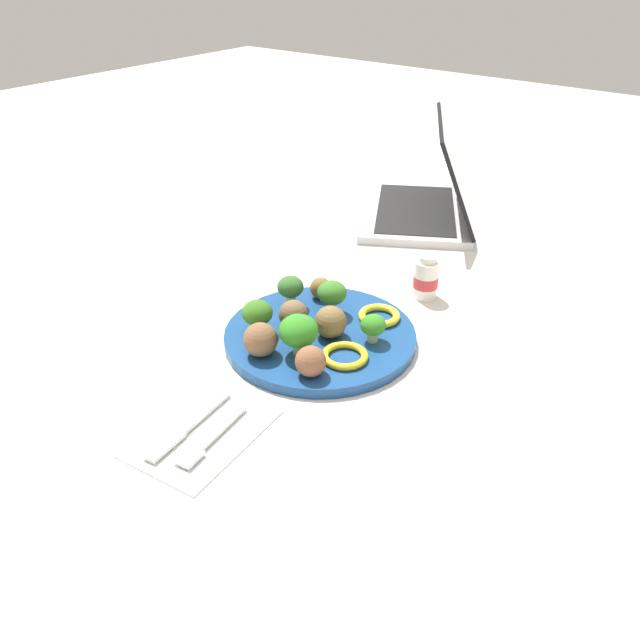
# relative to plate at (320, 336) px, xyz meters

# --- Properties ---
(ground_plane) EXTENTS (4.00, 4.00, 0.00)m
(ground_plane) POSITION_rel_plate_xyz_m (0.00, 0.00, -0.01)
(ground_plane) COLOR silver
(plate) EXTENTS (0.28, 0.28, 0.02)m
(plate) POSITION_rel_plate_xyz_m (0.00, 0.00, 0.00)
(plate) COLOR navy
(plate) RESTS_ON ground_plane
(broccoli_floret_mid_left) EXTENTS (0.04, 0.04, 0.05)m
(broccoli_floret_mid_left) POSITION_rel_plate_xyz_m (-0.03, -0.08, 0.04)
(broccoli_floret_mid_left) COLOR #ACCB6C
(broccoli_floret_mid_left) RESTS_ON plate
(broccoli_floret_center) EXTENTS (0.04, 0.04, 0.05)m
(broccoli_floret_center) POSITION_rel_plate_xyz_m (-0.05, -0.02, 0.04)
(broccoli_floret_center) COLOR #A8B981
(broccoli_floret_center) RESTS_ON plate
(broccoli_floret_back_left) EXTENTS (0.04, 0.04, 0.05)m
(broccoli_floret_back_left) POSITION_rel_plate_xyz_m (0.06, -0.07, 0.04)
(broccoli_floret_back_left) COLOR #A7BE7B
(broccoli_floret_back_left) RESTS_ON plate
(broccoli_floret_front_right) EXTENTS (0.05, 0.05, 0.06)m
(broccoli_floret_front_right) POSITION_rel_plate_xyz_m (0.06, 0.01, 0.04)
(broccoli_floret_front_right) COLOR #90CD66
(broccoli_floret_front_right) RESTS_ON plate
(broccoli_floret_far_rim) EXTENTS (0.04, 0.04, 0.04)m
(broccoli_floret_far_rim) POSITION_rel_plate_xyz_m (-0.03, 0.07, 0.03)
(broccoli_floret_far_rim) COLOR #9DB87E
(broccoli_floret_far_rim) RESTS_ON plate
(meatball_front_right) EXTENTS (0.05, 0.05, 0.05)m
(meatball_front_right) POSITION_rel_plate_xyz_m (0.00, 0.02, 0.03)
(meatball_front_right) COLOR brown
(meatball_front_right) RESTS_ON plate
(meatball_far_rim) EXTENTS (0.05, 0.05, 0.05)m
(meatball_far_rim) POSITION_rel_plate_xyz_m (0.10, -0.03, 0.03)
(meatball_far_rim) COLOR brown
(meatball_far_rim) RESTS_ON plate
(meatball_near_rim) EXTENTS (0.03, 0.03, 0.03)m
(meatball_near_rim) POSITION_rel_plate_xyz_m (-0.08, -0.06, 0.03)
(meatball_near_rim) COLOR brown
(meatball_near_rim) RESTS_ON plate
(meatball_center) EXTENTS (0.04, 0.04, 0.04)m
(meatball_center) POSITION_rel_plate_xyz_m (0.01, -0.04, 0.03)
(meatball_center) COLOR brown
(meatball_center) RESTS_ON plate
(meatball_back_right) EXTENTS (0.04, 0.04, 0.04)m
(meatball_back_right) POSITION_rel_plate_xyz_m (0.09, 0.05, 0.03)
(meatball_back_right) COLOR brown
(meatball_back_right) RESTS_ON plate
(pepper_ring_center) EXTENTS (0.09, 0.09, 0.01)m
(pepper_ring_center) POSITION_rel_plate_xyz_m (0.03, 0.07, 0.01)
(pepper_ring_center) COLOR yellow
(pepper_ring_center) RESTS_ON plate
(pepper_ring_mid_right) EXTENTS (0.08, 0.08, 0.01)m
(pepper_ring_mid_right) POSITION_rel_plate_xyz_m (-0.08, 0.05, 0.01)
(pepper_ring_mid_right) COLOR yellow
(pepper_ring_mid_right) RESTS_ON plate
(napkin) EXTENTS (0.18, 0.14, 0.01)m
(napkin) POSITION_rel_plate_xyz_m (0.25, 0.01, -0.01)
(napkin) COLOR white
(napkin) RESTS_ON ground_plane
(fork) EXTENTS (0.12, 0.03, 0.01)m
(fork) POSITION_rel_plate_xyz_m (0.25, 0.03, -0.00)
(fork) COLOR silver
(fork) RESTS_ON napkin
(knife) EXTENTS (0.15, 0.03, 0.01)m
(knife) POSITION_rel_plate_xyz_m (0.26, -0.00, -0.00)
(knife) COLOR silver
(knife) RESTS_ON napkin
(yogurt_bottle) EXTENTS (0.04, 0.04, 0.07)m
(yogurt_bottle) POSITION_rel_plate_xyz_m (-0.21, 0.05, 0.03)
(yogurt_bottle) COLOR white
(yogurt_bottle) RESTS_ON ground_plane
(laptop) EXTENTS (0.39, 0.35, 0.20)m
(laptop) POSITION_rel_plate_xyz_m (-0.52, -0.12, 0.03)
(laptop) COLOR silver
(laptop) RESTS_ON ground_plane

